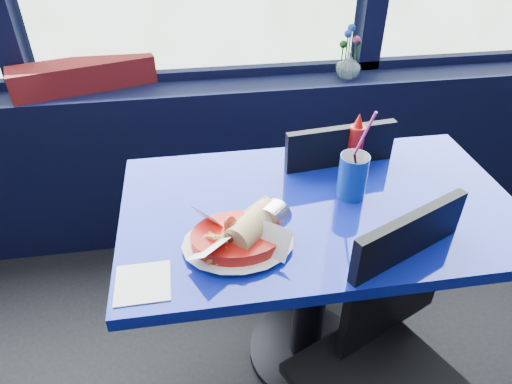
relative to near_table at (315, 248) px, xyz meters
name	(u,v)px	position (x,y,z in m)	size (l,w,h in m)	color
window_sill	(209,160)	(-0.30, 0.87, -0.17)	(5.00, 0.26, 0.80)	black
near_table	(315,248)	(0.00, 0.00, 0.00)	(1.20, 0.70, 0.75)	black
chair_near_front	(387,346)	(0.12, -0.36, -0.06)	(0.53, 0.53, 0.89)	black
chair_near_back	(326,199)	(0.13, 0.32, -0.05)	(0.44, 0.45, 0.89)	black
planter_box	(84,75)	(-0.80, 0.90, 0.29)	(0.59, 0.15, 0.12)	maroon
flower_vase	(349,62)	(0.35, 0.84, 0.30)	(0.15, 0.15, 0.23)	silver
food_basket	(240,236)	(-0.26, -0.15, 0.22)	(0.33, 0.33, 0.10)	red
ketchup_bottle	(356,143)	(0.17, 0.20, 0.27)	(0.05, 0.05, 0.19)	red
soda_cup	(353,175)	(0.10, 0.03, 0.26)	(0.09, 0.09, 0.30)	navy
napkin	(143,283)	(-0.52, -0.25, 0.18)	(0.14, 0.14, 0.00)	white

